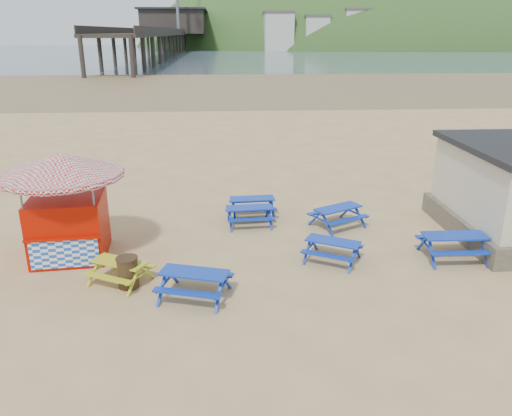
{
  "coord_description": "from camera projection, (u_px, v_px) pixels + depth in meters",
  "views": [
    {
      "loc": [
        -0.9,
        -14.2,
        6.56
      ],
      "look_at": [
        0.14,
        1.5,
        1.0
      ],
      "focal_mm": 35.0,
      "sensor_mm": 36.0,
      "label": 1
    }
  ],
  "objects": [
    {
      "name": "ice_cream_kiosk",
      "position": [
        65.0,
        192.0,
        14.84
      ],
      "size": [
        3.98,
        3.98,
        3.26
      ],
      "rotation": [
        0.0,
        0.0,
        0.1
      ],
      "color": "#A70D00",
      "rests_on": "ground"
    },
    {
      "name": "headland_town",
      "position": [
        410.0,
        68.0,
        240.6
      ],
      "size": [
        264.0,
        144.0,
        108.0
      ],
      "color": "#2D4C1E",
      "rests_on": "ground"
    },
    {
      "name": "picnic_table_blue_d",
      "position": [
        332.0,
        251.0,
        15.02
      ],
      "size": [
        2.02,
        1.9,
        0.67
      ],
      "rotation": [
        0.0,
        0.0,
        -0.5
      ],
      "color": "#073B9B",
      "rests_on": "ground"
    },
    {
      "name": "litter_bin",
      "position": [
        128.0,
        272.0,
        13.45
      ],
      "size": [
        0.6,
        0.6,
        0.87
      ],
      "color": "#382614",
      "rests_on": "ground"
    },
    {
      "name": "picnic_table_blue_c",
      "position": [
        338.0,
        217.0,
        17.71
      ],
      "size": [
        2.18,
        2.04,
        0.72
      ],
      "rotation": [
        0.0,
        0.0,
        0.49
      ],
      "color": "#073B9B",
      "rests_on": "ground"
    },
    {
      "name": "ground",
      "position": [
        255.0,
        254.0,
        15.6
      ],
      "size": [
        400.0,
        400.0,
        0.0
      ],
      "primitive_type": "plane",
      "color": "tan",
      "rests_on": "ground"
    },
    {
      "name": "pier",
      "position": [
        174.0,
        35.0,
        180.31
      ],
      "size": [
        24.0,
        220.0,
        39.29
      ],
      "color": "black",
      "rests_on": "ground"
    },
    {
      "name": "wet_sand",
      "position": [
        229.0,
        83.0,
        67.33
      ],
      "size": [
        400.0,
        400.0,
        0.0
      ],
      "primitive_type": "plane",
      "color": "olive",
      "rests_on": "ground"
    },
    {
      "name": "picnic_table_blue_g",
      "position": [
        195.0,
        285.0,
        12.94
      ],
      "size": [
        2.09,
        1.86,
        0.74
      ],
      "rotation": [
        0.0,
        0.0,
        -0.29
      ],
      "color": "#073B9B",
      "rests_on": "ground"
    },
    {
      "name": "picnic_table_yellow",
      "position": [
        120.0,
        272.0,
        13.73
      ],
      "size": [
        1.94,
        1.81,
        0.65
      ],
      "rotation": [
        0.0,
        0.0,
        -0.48
      ],
      "color": "#9CBC0D",
      "rests_on": "ground"
    },
    {
      "name": "sea",
      "position": [
        224.0,
        52.0,
        175.51
      ],
      "size": [
        400.0,
        400.0,
        0.0
      ],
      "primitive_type": "plane",
      "color": "#455662",
      "rests_on": "ground"
    },
    {
      "name": "picnic_table_blue_e",
      "position": [
        453.0,
        247.0,
        15.16
      ],
      "size": [
        1.89,
        1.54,
        0.78
      ],
      "rotation": [
        0.0,
        0.0,
        -0.02
      ],
      "color": "#073B9B",
      "rests_on": "ground"
    },
    {
      "name": "picnic_table_blue_b",
      "position": [
        249.0,
        216.0,
        17.85
      ],
      "size": [
        1.72,
        1.43,
        0.68
      ],
      "rotation": [
        0.0,
        0.0,
        0.07
      ],
      "color": "#073B9B",
      "rests_on": "ground"
    },
    {
      "name": "picnic_table_blue_a",
      "position": [
        252.0,
        207.0,
        18.78
      ],
      "size": [
        1.74,
        1.44,
        0.7
      ],
      "rotation": [
        0.0,
        0.0,
        0.07
      ],
      "color": "#073B9B",
      "rests_on": "ground"
    }
  ]
}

